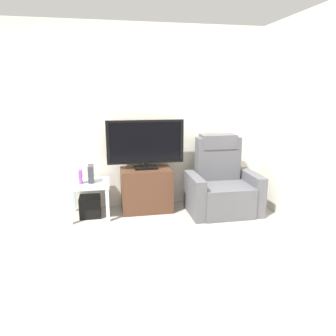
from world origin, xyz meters
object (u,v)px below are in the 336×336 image
television (145,143)px  side_table (89,188)px  tv_stand (146,190)px  recliner_armchair (222,186)px  subwoofer_box (90,206)px  game_console (91,174)px  book_upright (81,177)px

television → side_table: 0.98m
tv_stand → side_table: (-0.79, -0.08, 0.10)m
tv_stand → recliner_armchair: bearing=-12.0°
television → recliner_armchair: size_ratio=1.00×
tv_stand → recliner_armchair: size_ratio=0.66×
recliner_armchair → subwoofer_box: (-1.85, 0.14, -0.23)m
tv_stand → recliner_armchair: (1.05, -0.22, 0.06)m
recliner_armchair → subwoofer_box: 1.87m
side_table → subwoofer_box: 0.27m
television → game_console: size_ratio=4.68×
recliner_armchair → side_table: recliner_armchair is taller
side_table → tv_stand: bearing=5.9°
side_table → subwoofer_box: bearing=0.0°
tv_stand → game_console: bearing=-174.6°
recliner_armchair → game_console: bearing=-176.3°
tv_stand → television: bearing=90.0°
tv_stand → subwoofer_box: 0.82m
television → subwoofer_box: (-0.79, -0.10, -0.84)m
television → subwoofer_box: television is taller
recliner_armchair → book_upright: 1.96m
television → book_upright: (-0.89, -0.12, -0.40)m
tv_stand → game_console: size_ratio=3.10×
subwoofer_box → book_upright: bearing=-168.7°
television → tv_stand: bearing=-90.0°
recliner_armchair → side_table: 1.85m
tv_stand → subwoofer_box: size_ratio=2.53×
tv_stand → recliner_armchair: recliner_armchair is taller
recliner_armchair → side_table: (-1.85, 0.14, 0.04)m
side_table → television: bearing=7.3°
game_console → subwoofer_box: bearing=-164.1°
television → game_console: bearing=-173.2°
tv_stand → side_table: size_ratio=1.32×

